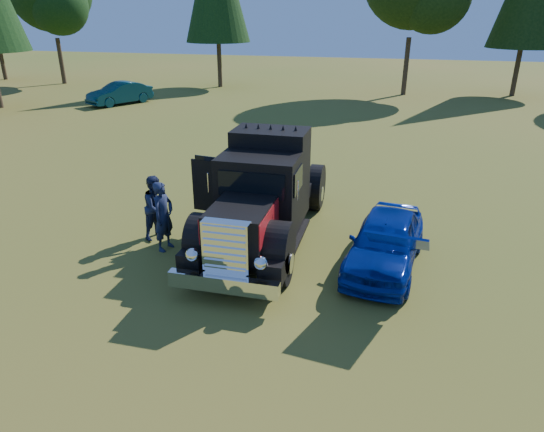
% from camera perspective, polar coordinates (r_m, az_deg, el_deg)
% --- Properties ---
extents(ground, '(120.00, 120.00, 0.00)m').
position_cam_1_polar(ground, '(11.47, -5.49, -8.70)').
color(ground, '#475E1B').
rests_on(ground, ground).
extents(diamond_t_truck, '(3.37, 7.16, 3.00)m').
position_cam_1_polar(diamond_t_truck, '(13.19, -1.11, 2.02)').
color(diamond_t_truck, black).
rests_on(diamond_t_truck, ground).
extents(hotrod_coupe, '(2.16, 4.35, 1.89)m').
position_cam_1_polar(hotrod_coupe, '(12.41, 13.20, -2.95)').
color(hotrod_coupe, '#1107A8').
rests_on(hotrod_coupe, ground).
extents(spectator_near, '(0.60, 0.78, 1.92)m').
position_cam_1_polar(spectator_near, '(13.20, -12.65, -0.04)').
color(spectator_near, navy).
rests_on(spectator_near, ground).
extents(spectator_far, '(0.95, 1.07, 1.84)m').
position_cam_1_polar(spectator_far, '(13.98, -13.40, 1.03)').
color(spectator_far, '#1F2649').
rests_on(spectator_far, ground).
extents(distant_teal_car, '(3.46, 4.65, 1.46)m').
position_cam_1_polar(distant_teal_car, '(35.78, -17.47, 13.61)').
color(distant_teal_car, '#092E3B').
rests_on(distant_teal_car, ground).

